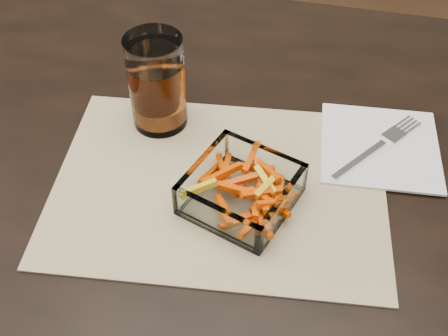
{
  "coord_description": "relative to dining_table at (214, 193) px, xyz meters",
  "views": [
    {
      "loc": [
        0.15,
        -0.55,
        1.33
      ],
      "look_at": [
        0.03,
        -0.05,
        0.78
      ],
      "focal_mm": 45.0,
      "sensor_mm": 36.0,
      "label": 1
    }
  ],
  "objects": [
    {
      "name": "placemat",
      "position": [
        0.02,
        -0.06,
        0.09
      ],
      "size": [
        0.49,
        0.38,
        0.0
      ],
      "primitive_type": "cube",
      "rotation": [
        0.0,
        0.0,
        0.12
      ],
      "color": "tan",
      "rests_on": "dining_table"
    },
    {
      "name": "dining_table",
      "position": [
        0.0,
        0.0,
        0.0
      ],
      "size": [
        1.6,
        0.9,
        0.75
      ],
      "color": "black",
      "rests_on": "ground"
    },
    {
      "name": "tumbler",
      "position": [
        -0.09,
        0.05,
        0.16
      ],
      "size": [
        0.08,
        0.08,
        0.14
      ],
      "color": "white",
      "rests_on": "placemat"
    },
    {
      "name": "fork",
      "position": [
        0.23,
        0.06,
        0.1
      ],
      "size": [
        0.12,
        0.16,
        0.0
      ],
      "rotation": [
        0.0,
        0.0,
        -0.63
      ],
      "color": "silver",
      "rests_on": "napkin"
    },
    {
      "name": "napkin",
      "position": [
        0.23,
        0.07,
        0.09
      ],
      "size": [
        0.18,
        0.18,
        0.0
      ],
      "primitive_type": "cube",
      "rotation": [
        0.0,
        0.0,
        0.09
      ],
      "color": "white",
      "rests_on": "placemat"
    },
    {
      "name": "glass_bowl",
      "position": [
        0.06,
        -0.08,
        0.11
      ],
      "size": [
        0.16,
        0.16,
        0.05
      ],
      "rotation": [
        0.0,
        0.0,
        -0.32
      ],
      "color": "white",
      "rests_on": "placemat"
    }
  ]
}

